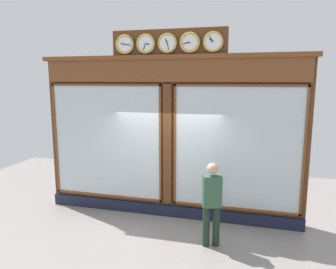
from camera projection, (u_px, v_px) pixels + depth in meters
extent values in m
cube|color=#5B3319|center=(170.00, 140.00, 7.53)|extent=(6.17, 0.30, 3.71)
cube|color=#191E33|center=(168.00, 211.00, 7.66)|extent=(6.17, 0.08, 0.28)
cube|color=brown|center=(168.00, 71.00, 7.07)|extent=(6.04, 0.08, 0.49)
cube|color=brown|center=(168.00, 57.00, 7.04)|extent=(6.29, 0.20, 0.10)
cube|color=silver|center=(236.00, 149.00, 6.99)|extent=(2.73, 0.02, 2.71)
cube|color=brown|center=(239.00, 85.00, 6.74)|extent=(2.83, 0.04, 0.05)
cube|color=brown|center=(234.00, 208.00, 7.21)|extent=(2.83, 0.04, 0.05)
cube|color=brown|center=(304.00, 153.00, 6.62)|extent=(0.05, 0.04, 2.81)
cube|color=brown|center=(175.00, 146.00, 7.32)|extent=(0.05, 0.04, 2.81)
cube|color=silver|center=(106.00, 142.00, 7.78)|extent=(2.73, 0.02, 2.71)
cube|color=brown|center=(104.00, 85.00, 7.53)|extent=(2.83, 0.04, 0.05)
cube|color=brown|center=(108.00, 196.00, 8.00)|extent=(2.83, 0.04, 0.05)
cube|color=brown|center=(56.00, 139.00, 8.12)|extent=(0.05, 0.04, 2.81)
cube|color=brown|center=(160.00, 145.00, 7.41)|extent=(0.05, 0.04, 2.81)
cube|color=#5B3319|center=(168.00, 145.00, 7.37)|extent=(0.20, 0.10, 2.81)
cube|color=#5B3319|center=(168.00, 44.00, 7.03)|extent=(2.63, 0.06, 0.63)
cylinder|color=white|center=(213.00, 42.00, 6.70)|extent=(0.35, 0.02, 0.35)
torus|color=gold|center=(213.00, 42.00, 6.70)|extent=(0.43, 0.05, 0.43)
cube|color=black|center=(211.00, 40.00, 6.69)|extent=(0.09, 0.01, 0.07)
cube|color=black|center=(211.00, 39.00, 6.69)|extent=(0.09, 0.01, 0.13)
sphere|color=black|center=(213.00, 42.00, 6.68)|extent=(0.02, 0.02, 0.02)
cylinder|color=white|center=(190.00, 42.00, 6.83)|extent=(0.35, 0.02, 0.35)
torus|color=gold|center=(190.00, 42.00, 6.82)|extent=(0.45, 0.06, 0.45)
cube|color=black|center=(187.00, 43.00, 6.83)|extent=(0.10, 0.01, 0.03)
cube|color=black|center=(186.00, 43.00, 6.83)|extent=(0.15, 0.01, 0.04)
sphere|color=black|center=(190.00, 42.00, 6.81)|extent=(0.02, 0.02, 0.02)
cylinder|color=white|center=(167.00, 43.00, 6.95)|extent=(0.35, 0.02, 0.35)
torus|color=gold|center=(167.00, 43.00, 6.95)|extent=(0.43, 0.05, 0.43)
cube|color=black|center=(166.00, 41.00, 6.94)|extent=(0.05, 0.01, 0.10)
cube|color=black|center=(168.00, 46.00, 6.95)|extent=(0.05, 0.01, 0.15)
sphere|color=black|center=(167.00, 43.00, 6.94)|extent=(0.02, 0.02, 0.02)
cylinder|color=white|center=(146.00, 44.00, 7.08)|extent=(0.35, 0.02, 0.35)
torus|color=gold|center=(146.00, 44.00, 7.08)|extent=(0.44, 0.05, 0.44)
cube|color=black|center=(147.00, 44.00, 7.06)|extent=(0.10, 0.01, 0.03)
cube|color=black|center=(144.00, 47.00, 7.08)|extent=(0.07, 0.01, 0.14)
sphere|color=black|center=(145.00, 44.00, 7.06)|extent=(0.02, 0.02, 0.02)
cylinder|color=white|center=(125.00, 44.00, 7.21)|extent=(0.35, 0.02, 0.35)
torus|color=gold|center=(125.00, 44.00, 7.20)|extent=(0.44, 0.06, 0.44)
cube|color=black|center=(123.00, 44.00, 7.20)|extent=(0.10, 0.01, 0.04)
cube|color=black|center=(128.00, 45.00, 7.18)|extent=(0.15, 0.01, 0.03)
sphere|color=black|center=(124.00, 44.00, 7.19)|extent=(0.02, 0.02, 0.02)
cylinder|color=#1C2F21|center=(206.00, 226.00, 6.25)|extent=(0.14, 0.14, 0.82)
cylinder|color=#1C2F21|center=(216.00, 226.00, 6.26)|extent=(0.14, 0.14, 0.82)
cube|color=#33563D|center=(212.00, 191.00, 6.13)|extent=(0.41, 0.32, 0.62)
sphere|color=tan|center=(213.00, 169.00, 6.06)|extent=(0.22, 0.22, 0.22)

